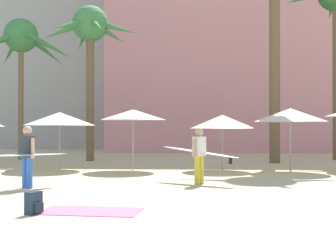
{
  "coord_description": "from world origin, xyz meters",
  "views": [
    {
      "loc": [
        1.06,
        -5.5,
        1.58
      ],
      "look_at": [
        0.47,
        7.68,
        1.66
      ],
      "focal_mm": 48.88,
      "sensor_mm": 36.0,
      "label": 1
    }
  ],
  "objects_px": {
    "person_mid_left": "(199,153)",
    "cafe_umbrella_0": "(290,115)",
    "cafe_umbrella_6": "(222,122)",
    "cafe_umbrella_3": "(133,115)",
    "beach_towel": "(91,211)",
    "backpack": "(34,203)",
    "palm_tree_right": "(21,42)",
    "cafe_umbrella_4": "(60,119)",
    "palm_tree_far_left": "(90,33)",
    "person_near_right": "(26,155)"
  },
  "relations": [
    {
      "from": "person_mid_left",
      "to": "cafe_umbrella_0",
      "type": "bearing_deg",
      "value": -97.96
    },
    {
      "from": "cafe_umbrella_0",
      "to": "cafe_umbrella_6",
      "type": "bearing_deg",
      "value": 169.3
    },
    {
      "from": "cafe_umbrella_0",
      "to": "cafe_umbrella_3",
      "type": "xyz_separation_m",
      "value": [
        -5.86,
        0.26,
        0.03
      ]
    },
    {
      "from": "beach_towel",
      "to": "backpack",
      "type": "height_order",
      "value": "backpack"
    },
    {
      "from": "palm_tree_right",
      "to": "cafe_umbrella_4",
      "type": "relative_size",
      "value": 2.64
    },
    {
      "from": "palm_tree_far_left",
      "to": "cafe_umbrella_3",
      "type": "height_order",
      "value": "palm_tree_far_left"
    },
    {
      "from": "palm_tree_right",
      "to": "cafe_umbrella_0",
      "type": "height_order",
      "value": "palm_tree_right"
    },
    {
      "from": "palm_tree_right",
      "to": "person_mid_left",
      "type": "relative_size",
      "value": 3.04
    },
    {
      "from": "cafe_umbrella_3",
      "to": "cafe_umbrella_4",
      "type": "relative_size",
      "value": 0.92
    },
    {
      "from": "cafe_umbrella_0",
      "to": "cafe_umbrella_3",
      "type": "distance_m",
      "value": 5.86
    },
    {
      "from": "person_mid_left",
      "to": "cafe_umbrella_3",
      "type": "bearing_deg",
      "value": -25.47
    },
    {
      "from": "cafe_umbrella_0",
      "to": "person_near_right",
      "type": "relative_size",
      "value": 1.1
    },
    {
      "from": "cafe_umbrella_0",
      "to": "cafe_umbrella_4",
      "type": "height_order",
      "value": "cafe_umbrella_0"
    },
    {
      "from": "palm_tree_right",
      "to": "cafe_umbrella_3",
      "type": "relative_size",
      "value": 2.88
    },
    {
      "from": "palm_tree_far_left",
      "to": "cafe_umbrella_3",
      "type": "xyz_separation_m",
      "value": [
        2.69,
        -4.83,
        -4.13
      ]
    },
    {
      "from": "cafe_umbrella_0",
      "to": "person_mid_left",
      "type": "bearing_deg",
      "value": -131.97
    },
    {
      "from": "cafe_umbrella_3",
      "to": "person_near_right",
      "type": "height_order",
      "value": "cafe_umbrella_3"
    },
    {
      "from": "palm_tree_far_left",
      "to": "backpack",
      "type": "distance_m",
      "value": 15.15
    },
    {
      "from": "palm_tree_far_left",
      "to": "beach_towel",
      "type": "height_order",
      "value": "palm_tree_far_left"
    },
    {
      "from": "beach_towel",
      "to": "cafe_umbrella_3",
      "type": "bearing_deg",
      "value": 91.57
    },
    {
      "from": "cafe_umbrella_3",
      "to": "backpack",
      "type": "height_order",
      "value": "cafe_umbrella_3"
    },
    {
      "from": "beach_towel",
      "to": "person_near_right",
      "type": "distance_m",
      "value": 4.07
    },
    {
      "from": "backpack",
      "to": "person_mid_left",
      "type": "height_order",
      "value": "person_mid_left"
    },
    {
      "from": "cafe_umbrella_4",
      "to": "backpack",
      "type": "height_order",
      "value": "cafe_umbrella_4"
    },
    {
      "from": "palm_tree_far_left",
      "to": "person_mid_left",
      "type": "bearing_deg",
      "value": -60.22
    },
    {
      "from": "palm_tree_right",
      "to": "cafe_umbrella_6",
      "type": "height_order",
      "value": "palm_tree_right"
    },
    {
      "from": "cafe_umbrella_3",
      "to": "cafe_umbrella_6",
      "type": "relative_size",
      "value": 1.01
    },
    {
      "from": "palm_tree_far_left",
      "to": "palm_tree_right",
      "type": "xyz_separation_m",
      "value": [
        -3.81,
        1.01,
        -0.2
      ]
    },
    {
      "from": "backpack",
      "to": "cafe_umbrella_6",
      "type": "bearing_deg",
      "value": 88.08
    },
    {
      "from": "palm_tree_far_left",
      "to": "beach_towel",
      "type": "xyz_separation_m",
      "value": [
        2.93,
        -13.43,
        -6.23
      ]
    },
    {
      "from": "palm_tree_far_left",
      "to": "cafe_umbrella_6",
      "type": "bearing_deg",
      "value": -37.2
    },
    {
      "from": "palm_tree_far_left",
      "to": "cafe_umbrella_6",
      "type": "distance_m",
      "value": 8.81
    },
    {
      "from": "cafe_umbrella_3",
      "to": "person_near_right",
      "type": "xyz_separation_m",
      "value": [
        -2.16,
        -5.44,
        -1.2
      ]
    },
    {
      "from": "cafe_umbrella_3",
      "to": "backpack",
      "type": "bearing_deg",
      "value": -94.79
    },
    {
      "from": "palm_tree_far_left",
      "to": "cafe_umbrella_4",
      "type": "distance_m",
      "value": 6.34
    },
    {
      "from": "backpack",
      "to": "person_mid_left",
      "type": "relative_size",
      "value": 0.18
    },
    {
      "from": "beach_towel",
      "to": "person_mid_left",
      "type": "xyz_separation_m",
      "value": [
        2.17,
        4.52,
        0.88
      ]
    },
    {
      "from": "cafe_umbrella_4",
      "to": "beach_towel",
      "type": "bearing_deg",
      "value": -70.49
    },
    {
      "from": "cafe_umbrella_3",
      "to": "palm_tree_far_left",
      "type": "bearing_deg",
      "value": 119.14
    },
    {
      "from": "cafe_umbrella_3",
      "to": "cafe_umbrella_4",
      "type": "distance_m",
      "value": 2.88
    },
    {
      "from": "cafe_umbrella_3",
      "to": "cafe_umbrella_4",
      "type": "bearing_deg",
      "value": 176.86
    },
    {
      "from": "cafe_umbrella_0",
      "to": "cafe_umbrella_6",
      "type": "height_order",
      "value": "cafe_umbrella_0"
    },
    {
      "from": "backpack",
      "to": "person_near_right",
      "type": "bearing_deg",
      "value": 134.53
    },
    {
      "from": "cafe_umbrella_0",
      "to": "backpack",
      "type": "xyz_separation_m",
      "value": [
        -6.61,
        -8.67,
        -1.88
      ]
    },
    {
      "from": "palm_tree_right",
      "to": "backpack",
      "type": "bearing_deg",
      "value": -68.71
    },
    {
      "from": "cafe_umbrella_0",
      "to": "person_mid_left",
      "type": "xyz_separation_m",
      "value": [
        -3.45,
        -3.83,
        -1.19
      ]
    },
    {
      "from": "palm_tree_right",
      "to": "beach_towel",
      "type": "distance_m",
      "value": 17.05
    },
    {
      "from": "cafe_umbrella_6",
      "to": "person_near_right",
      "type": "bearing_deg",
      "value": -134.51
    },
    {
      "from": "cafe_umbrella_0",
      "to": "cafe_umbrella_3",
      "type": "relative_size",
      "value": 1.07
    },
    {
      "from": "cafe_umbrella_3",
      "to": "cafe_umbrella_4",
      "type": "xyz_separation_m",
      "value": [
        -2.87,
        0.16,
        -0.15
      ]
    }
  ]
}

